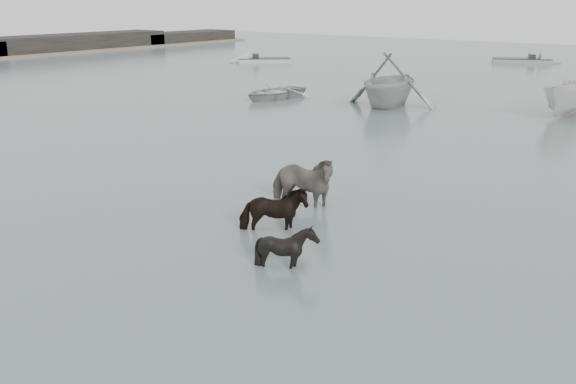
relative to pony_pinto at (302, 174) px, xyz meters
The scene contains 9 objects.
ground 2.80m from the pony_pinto, 65.14° to the right, with size 140.00×140.00×0.00m, color slate.
pony_pinto is the anchor object (origin of this frame).
pony_dark 2.14m from the pony_pinto, 71.82° to the right, with size 1.37×1.17×1.38m, color black.
pony_black 4.15m from the pony_pinto, 58.15° to the right, with size 0.95×1.07×1.18m, color black.
rowboat_lead 19.14m from the pony_pinto, 130.67° to the left, with size 2.98×4.18×0.87m, color beige.
rowboat_trail 17.02m from the pony_pinto, 110.83° to the left, with size 4.71×5.46×2.87m, color #ADAFAD.
boat_small 18.84m from the pony_pinto, 84.04° to the left, with size 1.70×4.52×1.75m, color silver.
skiff_outer 39.14m from the pony_pinto, 130.73° to the left, with size 6.08×1.60×0.75m, color silver, non-canonical shape.
skiff_far 43.30m from the pony_pinto, 100.57° to the left, with size 6.54×1.60×0.75m, color gray, non-canonical shape.
Camera 1 is at (8.52, -10.88, 5.39)m, focal length 40.00 mm.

